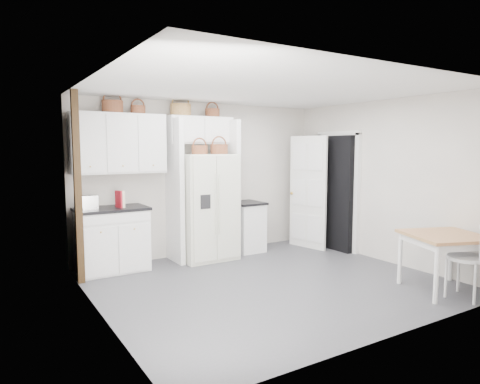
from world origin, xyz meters
TOP-DOWN VIEW (x-y plane):
  - floor at (0.00, 0.00)m, footprint 4.50×4.50m
  - ceiling at (0.00, 0.00)m, footprint 4.50×4.50m
  - wall_back at (0.00, 2.00)m, footprint 4.50×0.00m
  - wall_left at (-2.25, 0.00)m, footprint 0.00×4.00m
  - wall_right at (2.25, 0.00)m, footprint 0.00×4.00m
  - refrigerator at (-0.15, 1.60)m, footprint 0.90×0.72m
  - base_cab_left at (-1.68, 1.70)m, footprint 0.99×0.63m
  - base_cab_right at (0.71, 1.70)m, footprint 0.48×0.58m
  - dining_table at (1.70, -1.45)m, footprint 1.15×1.15m
  - windsor_chair at (1.70, -1.75)m, footprint 0.55×0.51m
  - counter_left at (-1.68, 1.70)m, footprint 1.03×0.67m
  - counter_right at (0.71, 1.70)m, footprint 0.52×0.61m
  - toaster at (-2.04, 1.63)m, footprint 0.30×0.18m
  - cookbook_red at (-1.58, 1.62)m, footprint 0.07×0.17m
  - cookbook_cream at (-1.52, 1.62)m, footprint 0.06×0.17m
  - basket_upper_b at (-1.57, 1.83)m, footprint 0.31×0.31m
  - basket_upper_c at (-1.19, 1.83)m, footprint 0.22×0.22m
  - basket_bridge_a at (-0.48, 1.83)m, footprint 0.34×0.34m
  - basket_bridge_b at (0.10, 1.83)m, footprint 0.25×0.25m
  - basket_fridge_a at (-0.31, 1.50)m, footprint 0.26×0.26m
  - basket_fridge_b at (0.05, 1.50)m, footprint 0.29×0.29m
  - upper_cabinet at (-1.50, 1.83)m, footprint 1.40×0.34m
  - bridge_cabinet at (-0.15, 1.83)m, footprint 1.12×0.34m
  - fridge_panel_left at (-0.66, 1.70)m, footprint 0.08×0.60m
  - fridge_panel_right at (0.36, 1.70)m, footprint 0.08×0.60m
  - trim_post at (-2.20, 1.35)m, footprint 0.09×0.09m
  - doorway_void at (2.16, 1.00)m, footprint 0.18×0.85m
  - door_slab at (1.80, 1.33)m, footprint 0.21×0.79m

SIDE VIEW (x-z plane):
  - floor at x=0.00m, z-range 0.00..0.00m
  - dining_table at x=1.70m, z-range 0.00..0.74m
  - base_cab_right at x=0.71m, z-range 0.00..0.84m
  - base_cab_left at x=-1.68m, z-range 0.00..0.92m
  - windsor_chair at x=1.70m, z-range 0.00..1.01m
  - counter_right at x=0.71m, z-range 0.84..0.88m
  - refrigerator at x=-0.15m, z-range 0.00..1.73m
  - counter_left at x=-1.68m, z-range 0.92..0.96m
  - doorway_void at x=2.16m, z-range 0.00..2.05m
  - door_slab at x=1.80m, z-range 0.00..2.05m
  - toaster at x=-2.04m, z-range 0.96..1.16m
  - cookbook_cream at x=-1.52m, z-range 0.96..1.21m
  - cookbook_red at x=-1.58m, z-range 0.96..1.21m
  - fridge_panel_left at x=-0.66m, z-range 0.00..2.30m
  - fridge_panel_right at x=0.36m, z-range 0.00..2.30m
  - wall_back at x=0.00m, z-range -0.95..3.55m
  - wall_left at x=-2.25m, z-range -0.70..3.30m
  - wall_right at x=2.25m, z-range -0.70..3.30m
  - trim_post at x=-2.20m, z-range 0.00..2.60m
  - basket_fridge_a at x=-0.31m, z-range 1.73..1.87m
  - basket_fridge_b at x=0.05m, z-range 1.73..1.89m
  - upper_cabinet at x=-1.50m, z-range 1.45..2.35m
  - bridge_cabinet at x=-0.15m, z-range 1.90..2.35m
  - basket_upper_c at x=-1.19m, z-range 2.35..2.48m
  - basket_bridge_b at x=0.10m, z-range 2.35..2.49m
  - basket_upper_b at x=-1.57m, z-range 2.35..2.53m
  - basket_bridge_a at x=-0.48m, z-range 2.35..2.54m
  - ceiling at x=0.00m, z-range 2.60..2.60m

